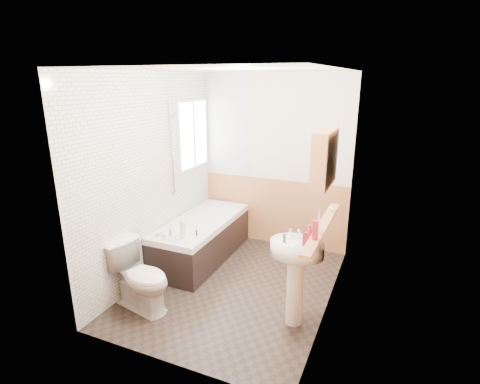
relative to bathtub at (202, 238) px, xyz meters
name	(u,v)px	position (x,y,z in m)	size (l,w,h in m)	color
floor	(235,286)	(0.73, -0.51, -0.30)	(2.80, 2.80, 0.00)	black
ceiling	(234,69)	(0.73, -0.51, 2.20)	(2.80, 2.80, 0.00)	white
wall_back	(274,162)	(0.73, 0.90, 0.95)	(2.20, 0.02, 2.50)	beige
wall_front	(161,233)	(0.73, -1.92, 0.95)	(2.20, 0.02, 2.50)	beige
wall_left	(152,177)	(-0.38, -0.51, 0.95)	(0.02, 2.80, 2.50)	beige
wall_right	(335,199)	(1.84, -0.51, 0.95)	(0.02, 2.80, 2.50)	beige
wainscot_right	(328,266)	(1.82, -0.51, 0.20)	(0.01, 2.80, 1.00)	tan
wainscot_front	(168,314)	(0.73, -1.89, 0.20)	(2.20, 0.01, 1.00)	tan
wainscot_back	(273,211)	(0.73, 0.88, 0.20)	(2.20, 0.01, 1.00)	tan
tile_cladding_left	(154,177)	(-0.36, -0.51, 0.95)	(0.01, 2.80, 2.50)	white
tile_return_back	(228,125)	(0.01, 0.88, 1.45)	(0.75, 0.01, 1.50)	white
window	(194,134)	(-0.33, 0.44, 1.35)	(0.03, 0.79, 0.99)	white
bathtub	(202,238)	(0.00, 0.00, 0.00)	(0.70, 1.69, 0.71)	black
shower_riser	(172,140)	(-0.31, -0.14, 1.37)	(0.11, 0.08, 1.25)	silver
toilet	(140,277)	(-0.03, -1.30, 0.07)	(0.42, 0.75, 0.74)	white
sink	(296,266)	(1.57, -0.91, 0.35)	(0.53, 0.43, 1.02)	white
pine_shelf	(322,227)	(1.77, -0.74, 0.73)	(0.10, 1.42, 0.03)	tan
medicine_cabinet	(324,158)	(1.74, -0.72, 1.41)	(0.15, 0.59, 0.53)	tan
foam_can	(315,230)	(1.77, -1.09, 0.84)	(0.05, 0.05, 0.18)	maroon
green_bottle	(319,221)	(1.77, -0.94, 0.87)	(0.05, 0.05, 0.24)	silver
black_jar	(331,209)	(1.77, -0.29, 0.77)	(0.06, 0.06, 0.04)	silver
soap_bottle	(309,241)	(1.70, -0.96, 0.66)	(0.09, 0.21, 0.10)	maroon
clear_bottle	(284,238)	(1.46, -0.97, 0.65)	(0.03, 0.03, 0.09)	#388447
blue_gel	(183,230)	(0.10, -0.63, 0.38)	(0.06, 0.04, 0.22)	silver
cream_jar	(159,234)	(-0.20, -0.69, 0.30)	(0.09, 0.09, 0.05)	silver
orange_bottle	(197,233)	(0.21, -0.50, 0.31)	(0.02, 0.02, 0.07)	navy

